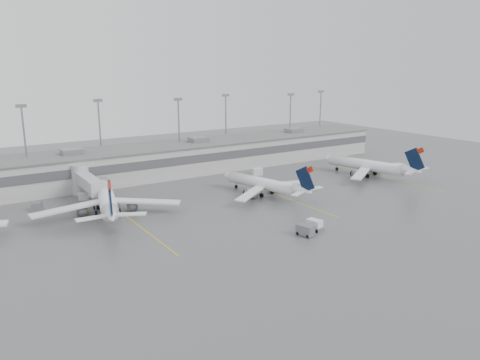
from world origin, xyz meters
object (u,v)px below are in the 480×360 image
baggage_tug (314,226)px  jet_far_right (370,165)px  jet_mid_right (265,184)px  jet_mid_left (107,199)px

baggage_tug → jet_far_right: bearing=18.2°
jet_mid_right → jet_far_right: (35.07, 0.09, 0.25)m
jet_mid_left → baggage_tug: (28.72, -30.00, -2.50)m
jet_far_right → jet_mid_left: bearing=162.2°
jet_mid_left → jet_far_right: 70.39m
jet_far_right → baggage_tug: (-41.42, -24.03, -2.22)m
jet_mid_right → jet_far_right: jet_far_right is taller
jet_mid_left → jet_mid_right: size_ratio=1.19×
jet_mid_left → baggage_tug: 41.60m
jet_mid_left → jet_mid_right: bearing=4.4°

